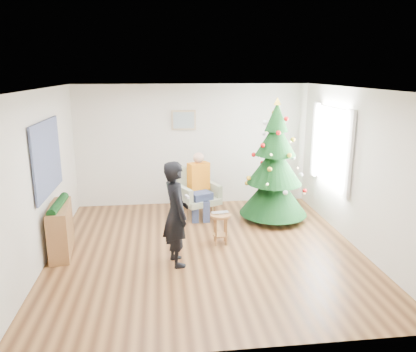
{
  "coord_description": "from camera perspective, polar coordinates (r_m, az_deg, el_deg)",
  "views": [
    {
      "loc": [
        -0.69,
        -6.13,
        2.86
      ],
      "look_at": [
        0.1,
        0.6,
        1.1
      ],
      "focal_mm": 35.0,
      "sensor_mm": 36.0,
      "label": 1
    }
  ],
  "objects": [
    {
      "name": "window_panel",
      "position": [
        7.91,
        16.99,
        4.04
      ],
      "size": [
        0.04,
        1.3,
        1.4
      ],
      "primitive_type": "cube",
      "color": "white",
      "rests_on": "wall_right"
    },
    {
      "name": "armchair",
      "position": [
        8.16,
        -1.45,
        -3.22
      ],
      "size": [
        0.91,
        0.9,
        1.0
      ],
      "rotation": [
        0.0,
        0.0,
        0.41
      ],
      "color": "#939E80",
      "rests_on": "floor"
    },
    {
      "name": "standing_man",
      "position": [
        6.07,
        -4.54,
        -5.31
      ],
      "size": [
        0.52,
        0.66,
        1.6
      ],
      "primitive_type": "imported",
      "rotation": [
        0.0,
        0.0,
        1.82
      ],
      "color": "black",
      "rests_on": "floor"
    },
    {
      "name": "wall_back",
      "position": [
        8.79,
        -2.11,
        4.34
      ],
      "size": [
        5.0,
        0.0,
        5.0
      ],
      "primitive_type": "plane",
      "rotation": [
        1.57,
        0.0,
        0.0
      ],
      "color": "silver",
      "rests_on": "floor"
    },
    {
      "name": "wall_right",
      "position": [
        7.08,
        20.27,
        0.93
      ],
      "size": [
        0.0,
        5.0,
        5.0
      ],
      "primitive_type": "plane",
      "rotation": [
        1.57,
        0.0,
        -1.57
      ],
      "color": "silver",
      "rests_on": "floor"
    },
    {
      "name": "wall_front",
      "position": [
        4.01,
        3.82,
        -8.39
      ],
      "size": [
        5.0,
        0.0,
        5.0
      ],
      "primitive_type": "plane",
      "rotation": [
        -1.57,
        0.0,
        0.0
      ],
      "color": "silver",
      "rests_on": "floor"
    },
    {
      "name": "laptop",
      "position": [
        6.83,
        1.8,
        -5.29
      ],
      "size": [
        0.31,
        0.22,
        0.02
      ],
      "primitive_type": "imported",
      "rotation": [
        0.0,
        0.0,
        0.12
      ],
      "color": "silver",
      "rests_on": "stool"
    },
    {
      "name": "garland",
      "position": [
        6.82,
        -20.33,
        -3.8
      ],
      "size": [
        0.14,
        0.9,
        0.14
      ],
      "primitive_type": "cylinder",
      "rotation": [
        1.57,
        0.0,
        0.0
      ],
      "color": "black",
      "rests_on": "console"
    },
    {
      "name": "floor",
      "position": [
        6.8,
        -0.25,
        -10.32
      ],
      "size": [
        5.0,
        5.0,
        0.0
      ],
      "primitive_type": "plane",
      "color": "brown",
      "rests_on": "ground"
    },
    {
      "name": "framed_picture",
      "position": [
        8.66,
        -3.45,
        7.85
      ],
      "size": [
        0.52,
        0.05,
        0.42
      ],
      "color": "tan",
      "rests_on": "wall_back"
    },
    {
      "name": "tapestry",
      "position": [
        6.79,
        -21.68,
        2.4
      ],
      "size": [
        0.03,
        1.5,
        1.15
      ],
      "primitive_type": "cube",
      "color": "black",
      "rests_on": "wall_left"
    },
    {
      "name": "curtains",
      "position": [
        7.9,
        16.79,
        4.04
      ],
      "size": [
        0.05,
        1.75,
        1.5
      ],
      "color": "white",
      "rests_on": "wall_right"
    },
    {
      "name": "christmas_tree",
      "position": [
        7.92,
        9.37,
        1.36
      ],
      "size": [
        1.32,
        1.32,
        2.39
      ],
      "rotation": [
        0.0,
        0.0,
        0.35
      ],
      "color": "#3F2816",
      "rests_on": "floor"
    },
    {
      "name": "console",
      "position": [
        6.95,
        -20.02,
        -7.09
      ],
      "size": [
        0.42,
        1.03,
        0.8
      ],
      "primitive_type": "cube",
      "rotation": [
        0.0,
        0.0,
        0.12
      ],
      "color": "brown",
      "rests_on": "floor"
    },
    {
      "name": "wall_left",
      "position": [
        6.57,
        -22.46,
        -0.29
      ],
      "size": [
        0.0,
        5.0,
        5.0
      ],
      "primitive_type": "plane",
      "rotation": [
        1.57,
        0.0,
        1.57
      ],
      "color": "silver",
      "rests_on": "floor"
    },
    {
      "name": "stool",
      "position": [
        6.93,
        1.78,
        -7.39
      ],
      "size": [
        0.35,
        0.35,
        0.53
      ],
      "rotation": [
        0.0,
        0.0,
        -0.23
      ],
      "color": "brown",
      "rests_on": "floor"
    },
    {
      "name": "seated_person",
      "position": [
        8.03,
        -1.25,
        -1.27
      ],
      "size": [
        0.53,
        0.67,
        1.3
      ],
      "rotation": [
        0.0,
        0.0,
        0.41
      ],
      "color": "navy",
      "rests_on": "armchair"
    },
    {
      "name": "game_controller",
      "position": [
        5.96,
        -2.94,
        -2.94
      ],
      "size": [
        0.07,
        0.13,
        0.04
      ],
      "primitive_type": "cube",
      "rotation": [
        0.0,
        0.0,
        0.25
      ],
      "color": "white",
      "rests_on": "standing_man"
    },
    {
      "name": "ceiling",
      "position": [
        6.17,
        -0.27,
        12.15
      ],
      "size": [
        5.0,
        5.0,
        0.0
      ],
      "primitive_type": "plane",
      "rotation": [
        3.14,
        0.0,
        0.0
      ],
      "color": "white",
      "rests_on": "wall_back"
    }
  ]
}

